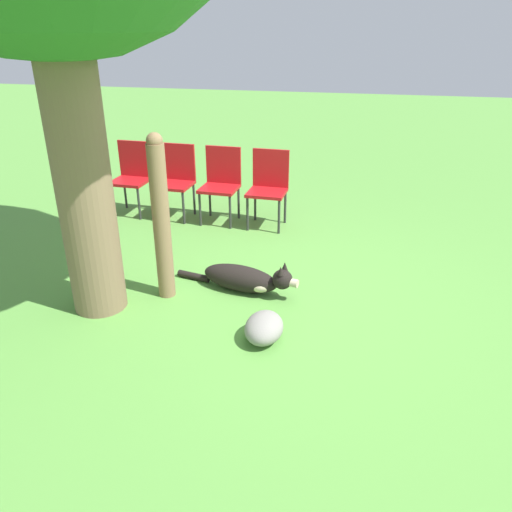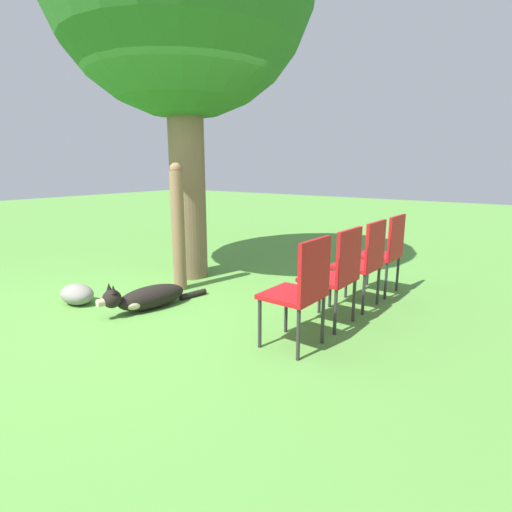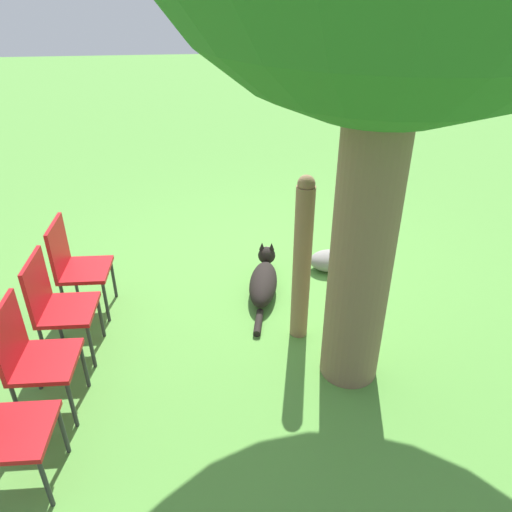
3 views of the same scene
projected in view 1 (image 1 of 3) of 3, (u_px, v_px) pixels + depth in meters
The scene contains 8 objects.
ground_plane at pixel (240, 299), 4.48m from camera, with size 30.00×30.00×0.00m, color #56933D.
dog at pixel (246, 279), 4.56m from camera, with size 0.40×1.21×0.34m.
fence_post at pixel (161, 218), 4.24m from camera, with size 0.15×0.15×1.47m.
red_chair_0 at pixel (269, 184), 5.93m from camera, with size 0.43×0.45×0.90m.
red_chair_1 at pixel (221, 180), 6.07m from camera, with size 0.43×0.45×0.90m.
red_chair_2 at pixel (176, 176), 6.21m from camera, with size 0.43×0.45×0.90m.
red_chair_3 at pixel (132, 173), 6.35m from camera, with size 0.43×0.45×0.90m.
garden_rock at pixel (264, 328), 3.86m from camera, with size 0.41×0.30×0.21m.
Camera 1 is at (-3.76, -1.01, 2.24)m, focal length 35.00 mm.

